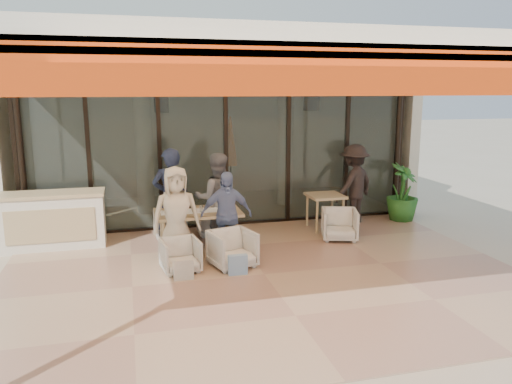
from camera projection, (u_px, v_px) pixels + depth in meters
ground at (264, 276)px, 7.77m from camera, size 70.00×70.00×0.00m
terrace_floor at (264, 275)px, 7.77m from camera, size 8.00×6.00×0.01m
terrace_structure at (270, 60)px, 6.86m from camera, size 8.00×6.00×3.40m
glass_storefront at (226, 151)px, 10.29m from camera, size 8.08×0.10×3.20m
interior_block at (208, 115)px, 12.36m from camera, size 9.05×3.62×3.52m
host_counter at (53, 220)px, 9.02m from camera, size 1.85×0.65×1.04m
dining_table at (198, 214)px, 8.81m from camera, size 1.50×0.90×0.93m
chair_far_left at (170, 223)px, 9.68m from camera, size 0.61×0.58×0.60m
chair_far_right at (213, 220)px, 9.89m from camera, size 0.60×0.56×0.60m
chair_near_left at (180, 254)px, 7.88m from camera, size 0.65×0.61×0.60m
chair_near_right at (232, 247)px, 8.08m from camera, size 0.80×0.77×0.68m
diner_navy at (171, 198)px, 9.09m from camera, size 0.67×0.45×1.83m
diner_grey at (217, 198)px, 9.30m from camera, size 0.88×0.71×1.71m
diner_cream at (176, 215)px, 8.25m from camera, size 0.83×0.58×1.63m
diner_periwinkle at (226, 215)px, 8.47m from camera, size 0.89×0.38×1.51m
tote_bag_cream at (184, 270)px, 7.53m from camera, size 0.30×0.10×0.34m
tote_bag_blue at (238, 265)px, 7.74m from camera, size 0.30×0.10×0.34m
side_table at (325, 200)px, 10.20m from camera, size 0.70×0.70×0.74m
side_chair at (340, 223)px, 9.55m from camera, size 0.81×0.78×0.67m
standing_woman at (354, 184)px, 10.64m from camera, size 1.28×1.10×1.72m
potted_palm at (403, 193)px, 10.91m from camera, size 1.01×1.01×1.27m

